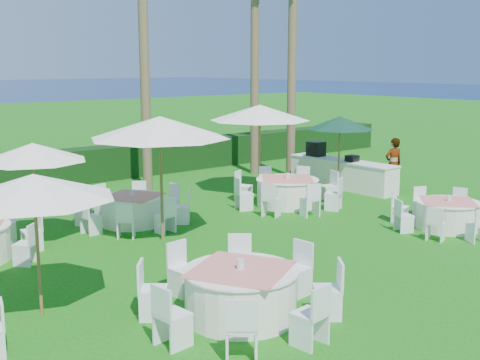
# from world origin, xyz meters

# --- Properties ---
(ground) EXTENTS (120.00, 120.00, 0.00)m
(ground) POSITION_xyz_m (0.00, 0.00, 0.00)
(ground) COLOR #126010
(ground) RESTS_ON ground
(hedge) EXTENTS (34.00, 1.00, 1.20)m
(hedge) POSITION_xyz_m (0.00, 12.00, 0.60)
(hedge) COLOR black
(hedge) RESTS_ON ground
(banquet_table_b) EXTENTS (3.35, 3.35, 1.00)m
(banquet_table_b) POSITION_xyz_m (-1.40, -0.66, 0.44)
(banquet_table_b) COLOR white
(banquet_table_b) RESTS_ON ground
(banquet_table_c) EXTENTS (2.79, 2.79, 0.87)m
(banquet_table_c) POSITION_xyz_m (6.17, 0.29, 0.38)
(banquet_table_c) COLOR white
(banquet_table_c) RESTS_ON ground
(banquet_table_e) EXTENTS (3.01, 3.01, 0.91)m
(banquet_table_e) POSITION_xyz_m (0.16, 5.75, 0.40)
(banquet_table_e) COLOR white
(banquet_table_e) RESTS_ON ground
(banquet_table_f) EXTENTS (3.22, 3.22, 0.98)m
(banquet_table_f) POSITION_xyz_m (4.77, 4.74, 0.43)
(banquet_table_f) COLOR white
(banquet_table_f) RESTS_ON ground
(umbrella_a) EXTENTS (2.66, 2.66, 2.39)m
(umbrella_a) POSITION_xyz_m (-3.92, 1.52, 2.18)
(umbrella_a) COLOR brown
(umbrella_a) RESTS_ON ground
(umbrella_b) EXTENTS (3.29, 3.29, 2.96)m
(umbrella_b) POSITION_xyz_m (-0.03, 3.99, 2.70)
(umbrella_b) COLOR brown
(umbrella_b) RESTS_ON ground
(umbrella_c) EXTENTS (2.42, 2.42, 2.40)m
(umbrella_c) POSITION_xyz_m (-2.51, 5.39, 2.19)
(umbrella_c) COLOR brown
(umbrella_c) RESTS_ON ground
(umbrella_d) EXTENTS (3.20, 3.20, 2.88)m
(umbrella_d) POSITION_xyz_m (5.18, 6.49, 2.63)
(umbrella_d) COLOR brown
(umbrella_d) RESTS_ON ground
(umbrella_green) EXTENTS (2.21, 2.21, 2.48)m
(umbrella_green) POSITION_xyz_m (7.54, 5.23, 2.26)
(umbrella_green) COLOR brown
(umbrella_green) RESTS_ON ground
(buffet_table) EXTENTS (0.98, 4.13, 1.46)m
(buffet_table) POSITION_xyz_m (8.06, 5.56, 0.51)
(buffet_table) COLOR white
(buffet_table) RESTS_ON ground
(staff_person) EXTENTS (0.73, 0.59, 1.75)m
(staff_person) POSITION_xyz_m (9.12, 4.22, 0.87)
(staff_person) COLOR gray
(staff_person) RESTS_ON ground
(palm_d) EXTENTS (4.11, 4.40, 8.35)m
(palm_d) POSITION_xyz_m (7.51, 9.49, 4.62)
(palm_d) COLOR brown
(palm_d) RESTS_ON ground
(palm_e) EXTENTS (4.25, 4.37, 10.93)m
(palm_e) POSITION_xyz_m (8.20, 8.20, 5.95)
(palm_e) COLOR brown
(palm_e) RESTS_ON ground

